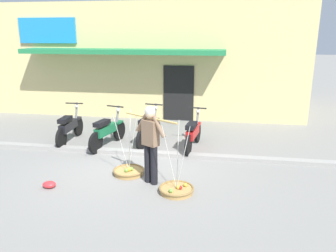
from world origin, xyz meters
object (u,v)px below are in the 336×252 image
Objects in this scene: fruit_vendor at (151,140)px; motorcycle_nearest_shop at (69,127)px; motorcycle_end_of_row at (193,134)px; fruit_basket_right_side at (129,171)px; fruit_basket_left_side at (177,189)px; plastic_litter_bag at (49,185)px; motorcycle_third_in_row at (148,129)px; motorcycle_second_in_row at (107,131)px.

fruit_vendor is 3.78m from motorcycle_nearest_shop.
fruit_basket_right_side is at bearing -124.14° from motorcycle_end_of_row.
fruit_basket_left_side and fruit_basket_right_side have the same top height.
motorcycle_nearest_shop is 6.51× the size of plastic_litter_bag.
motorcycle_end_of_row reaches higher than plastic_litter_bag.
motorcycle_end_of_row is (3.64, -0.04, 0.00)m from motorcycle_nearest_shop.
motorcycle_third_in_row is 1.35m from motorcycle_end_of_row.
fruit_basket_right_side reaches higher than motorcycle_third_in_row.
plastic_litter_bag is at bearing -97.25° from motorcycle_second_in_row.
fruit_basket_left_side is 3.18m from motorcycle_third_in_row.
fruit_basket_left_side is at bearing -37.00° from motorcycle_nearest_shop.
fruit_basket_right_side is 0.80× the size of motorcycle_third_in_row.
motorcycle_third_in_row is at bearing 90.51° from fruit_basket_right_side.
fruit_basket_right_side is 0.80× the size of motorcycle_end_of_row.
motorcycle_nearest_shop reaches higher than plastic_litter_bag.
motorcycle_third_in_row is at bearing 168.22° from motorcycle_end_of_row.
fruit_vendor is 0.93× the size of motorcycle_nearest_shop.
motorcycle_nearest_shop is at bearing 107.12° from plastic_litter_bag.
fruit_basket_right_side is 2.22m from motorcycle_third_in_row.
fruit_basket_right_side is 2.11m from motorcycle_second_in_row.
motorcycle_second_in_row is at bearing -176.05° from motorcycle_end_of_row.
fruit_basket_left_side is at bearing -67.19° from motorcycle_third_in_row.
motorcycle_nearest_shop is 1.25m from motorcycle_second_in_row.
motorcycle_second_in_row is 2.42m from motorcycle_end_of_row.
fruit_basket_right_side is at bearing -39.83° from motorcycle_nearest_shop.
fruit_basket_right_side is (-1.20, 0.72, 0.00)m from fruit_basket_left_side.
fruit_basket_left_side is 5.19× the size of plastic_litter_bag.
motorcycle_nearest_shop is 1.00× the size of motorcycle_third_in_row.
fruit_vendor is at bearing -76.31° from motorcycle_third_in_row.
fruit_vendor reaches higher than motorcycle_nearest_shop.
fruit_vendor is 2.67m from motorcycle_third_in_row.
motorcycle_nearest_shop and motorcycle_third_in_row have the same top height.
motorcycle_end_of_row is at bearing -0.60° from motorcycle_nearest_shop.
fruit_basket_left_side is 0.80× the size of motorcycle_third_in_row.
motorcycle_nearest_shop is 2.33m from motorcycle_third_in_row.
motorcycle_end_of_row is 6.49× the size of plastic_litter_bag.
fruit_basket_right_side is 2.35m from motorcycle_end_of_row.
fruit_vendor is 0.94× the size of motorcycle_third_in_row.
motorcycle_nearest_shop is (-3.55, 2.67, 0.38)m from fruit_basket_left_side.
motorcycle_second_in_row is at bearing 82.75° from plastic_litter_bag.
fruit_basket_left_side is at bearing -30.88° from fruit_vendor.
motorcycle_second_in_row is at bearing -9.43° from motorcycle_nearest_shop.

